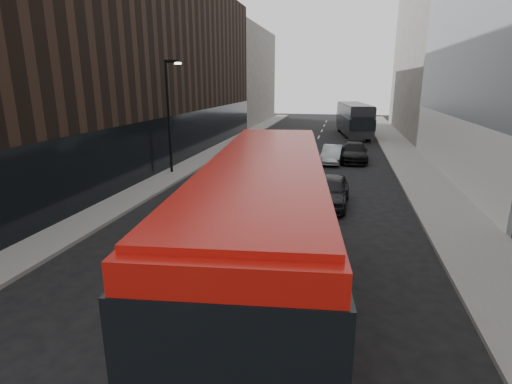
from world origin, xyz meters
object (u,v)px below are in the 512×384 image
Objects in this scene: street_lamp at (169,109)px; red_bus at (266,238)px; grey_bus at (354,119)px; car_b at (332,154)px; car_a at (330,191)px; car_c at (354,152)px.

street_lamp is 0.65× the size of red_bus.
street_lamp is at bearing -126.31° from grey_bus.
car_b is at bearing 81.15° from red_bus.
car_a is (10.30, -4.76, -3.44)m from street_lamp.
red_bus reaches higher than car_a.
car_b is (0.93, 21.30, -1.73)m from red_bus.
street_lamp is 25.02m from grey_bus.
red_bus is 21.39m from car_b.
grey_bus is at bearing 89.76° from car_c.
red_bus is (9.14, -15.34, -1.80)m from street_lamp.
grey_bus is 26.74m from car_a.
street_lamp reaches higher than car_b.
street_lamp is 17.95m from red_bus.
street_lamp reaches higher than car_a.
red_bus is 10.78m from car_a.
car_a reaches higher than car_b.
red_bus reaches higher than car_c.
car_a is 10.71m from car_b.
car_b is at bearing 30.58° from street_lamp.
red_bus reaches higher than grey_bus.
street_lamp is 14.06m from car_c.
car_b is 0.81× the size of car_c.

